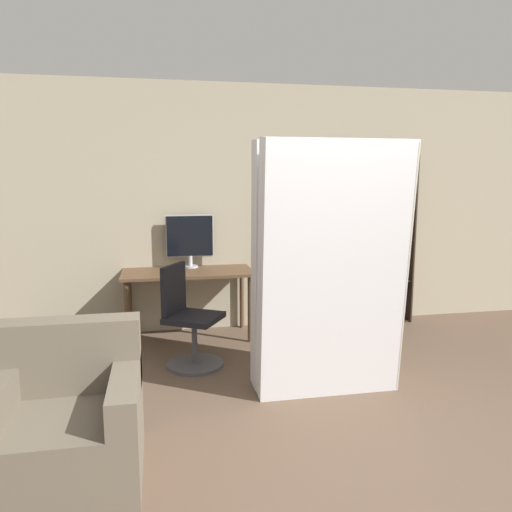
# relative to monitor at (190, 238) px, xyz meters

# --- Properties ---
(ground_plane) EXTENTS (16.00, 16.00, 0.00)m
(ground_plane) POSITION_rel_monitor_xyz_m (0.87, -3.17, -1.05)
(ground_plane) COLOR brown
(wall_back) EXTENTS (8.00, 0.06, 2.70)m
(wall_back) POSITION_rel_monitor_xyz_m (0.87, 0.13, 0.30)
(wall_back) COLOR tan
(wall_back) RESTS_ON ground
(desk) EXTENTS (1.35, 0.63, 0.72)m
(desk) POSITION_rel_monitor_xyz_m (-0.04, -0.21, -0.42)
(desk) COLOR brown
(desk) RESTS_ON ground
(monitor) EXTENTS (0.51, 0.17, 0.57)m
(monitor) POSITION_rel_monitor_xyz_m (0.00, 0.00, 0.00)
(monitor) COLOR #B7B7BC
(monitor) RESTS_ON desk
(office_chair) EXTENTS (0.60, 0.60, 0.92)m
(office_chair) POSITION_rel_monitor_xyz_m (-0.09, -1.00, -0.67)
(office_chair) COLOR #4C4C51
(office_chair) RESTS_ON ground
(bookshelf) EXTENTS (0.63, 0.25, 1.95)m
(bookshelf) POSITION_rel_monitor_xyz_m (2.19, 0.00, -0.10)
(bookshelf) COLOR #2D2319
(bookshelf) RESTS_ON ground
(mattress_near) EXTENTS (1.13, 0.38, 1.98)m
(mattress_near) POSITION_rel_monitor_xyz_m (0.96, -1.86, -0.06)
(mattress_near) COLOR silver
(mattress_near) RESTS_ON ground
(mattress_far) EXTENTS (1.13, 0.29, 1.98)m
(mattress_far) POSITION_rel_monitor_xyz_m (0.96, -1.60, -0.06)
(mattress_far) COLOR silver
(mattress_far) RESTS_ON ground
(armchair) EXTENTS (0.85, 0.80, 0.85)m
(armchair) POSITION_rel_monitor_xyz_m (-0.89, -2.55, -0.73)
(armchair) COLOR #665B4C
(armchair) RESTS_ON ground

